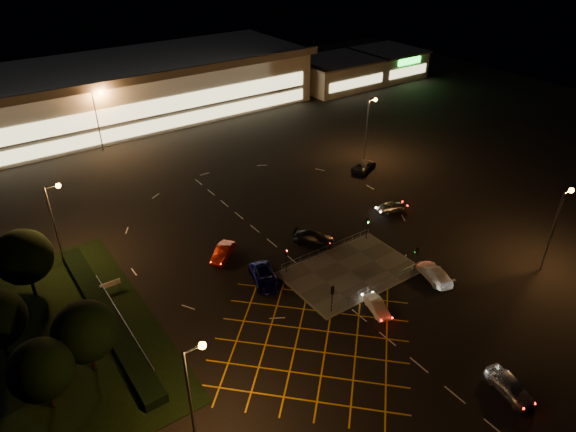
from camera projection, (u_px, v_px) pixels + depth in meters
ground at (325, 269)px, 58.18m from camera, size 180.00×180.00×0.00m
pedestrian_island at (350, 272)px, 57.73m from camera, size 14.00×9.00×0.12m
grass_verge at (55, 339)px, 48.63m from camera, size 18.00×30.00×0.08m
hedge at (106, 315)px, 50.85m from camera, size 2.00×26.00×1.00m
supermarket at (127, 90)px, 99.14m from camera, size 72.00×26.50×10.50m
retail_unit_a at (337, 73)px, 117.20m from camera, size 18.80×14.80×6.35m
retail_unit_b at (387, 63)px, 125.05m from camera, size 14.80×14.80×6.35m
streetlight_sw at (194, 385)px, 35.77m from camera, size 1.78×0.56×10.03m
streetlight_se at (558, 219)px, 55.00m from camera, size 1.78×0.56×10.03m
streetlight_nw at (56, 214)px, 55.94m from camera, size 1.78×0.56×10.03m
streetlight_ne at (369, 120)px, 80.94m from camera, size 1.78×0.56×10.03m
streetlight_far_left at (99, 113)px, 83.96m from camera, size 1.78×0.56×10.03m
streetlight_far_right at (291, 72)px, 105.03m from camera, size 1.78×0.56×10.03m
signal_sw at (332, 294)px, 50.78m from camera, size 0.28×0.30×3.15m
signal_se at (417, 254)px, 56.68m from camera, size 0.28×0.30×3.15m
signal_nw at (286, 256)px, 56.41m from camera, size 0.28×0.30×3.15m
signal_ne at (367, 223)px, 62.31m from camera, size 0.28×0.30×3.15m
tree_a at (41, 370)px, 39.81m from camera, size 5.04×5.04×6.86m
tree_c at (24, 257)px, 51.76m from camera, size 5.76×5.76×7.84m
tree_e at (85, 331)px, 43.03m from camera, size 5.40×5.40×7.35m
car_near_silver at (510, 386)px, 42.90m from camera, size 2.78×4.91×1.58m
car_queue_white at (377, 306)px, 51.81m from camera, size 2.33×4.02×1.25m
car_left_blue at (264, 277)px, 55.81m from camera, size 3.97×5.91×1.51m
car_far_dkgrey at (314, 238)px, 62.39m from camera, size 4.91×5.30×1.49m
car_right_silver at (392, 207)px, 69.19m from camera, size 4.34×2.50×1.39m
car_circ_red at (223, 253)px, 59.79m from camera, size 4.43×4.05×1.47m
car_east_grey at (364, 166)px, 80.20m from camera, size 5.70×4.27×1.44m
car_approach_white at (435, 273)px, 56.34m from camera, size 3.45×5.53×1.49m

